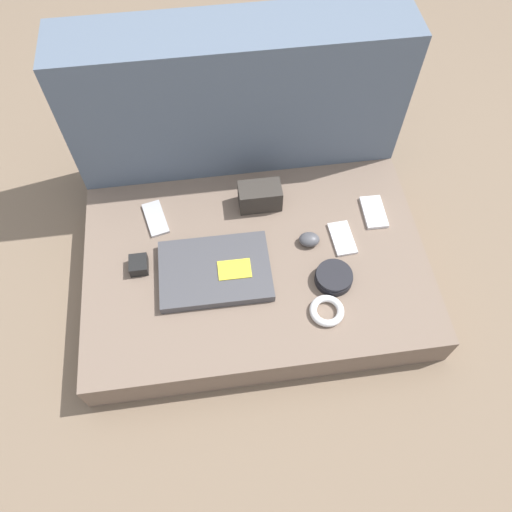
{
  "coord_description": "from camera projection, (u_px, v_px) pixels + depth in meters",
  "views": [
    {
      "loc": [
        -0.1,
        -0.72,
        1.32
      ],
      "look_at": [
        0.0,
        0.0,
        0.14
      ],
      "focal_mm": 35.0,
      "sensor_mm": 36.0,
      "label": 1
    }
  ],
  "objects": [
    {
      "name": "laptop",
      "position": [
        215.0,
        271.0,
        1.37
      ],
      "size": [
        0.31,
        0.22,
        0.03
      ],
      "rotation": [
        0.0,
        0.0,
        -0.01
      ],
      "color": "#47474C",
      "rests_on": "couch_seat"
    },
    {
      "name": "charger_brick",
      "position": [
        139.0,
        265.0,
        1.38
      ],
      "size": [
        0.05,
        0.06,
        0.03
      ],
      "color": "black",
      "rests_on": "couch_seat"
    },
    {
      "name": "ground_plane",
      "position": [
        256.0,
        280.0,
        1.5
      ],
      "size": [
        8.0,
        8.0,
        0.0
      ],
      "primitive_type": "plane",
      "color": "#7A6651"
    },
    {
      "name": "speaker_puck",
      "position": [
        334.0,
        277.0,
        1.36
      ],
      "size": [
        0.1,
        0.1,
        0.03
      ],
      "color": "black",
      "rests_on": "couch_seat"
    },
    {
      "name": "couch_seat",
      "position": [
        256.0,
        270.0,
        1.45
      ],
      "size": [
        0.96,
        0.64,
        0.12
      ],
      "color": "#7A6656",
      "rests_on": "ground_plane"
    },
    {
      "name": "phone_black",
      "position": [
        374.0,
        212.0,
        1.48
      ],
      "size": [
        0.07,
        0.12,
        0.01
      ],
      "rotation": [
        0.0,
        0.0,
        -0.02
      ],
      "color": "silver",
      "rests_on": "couch_seat"
    },
    {
      "name": "phone_silver",
      "position": [
        156.0,
        218.0,
        1.47
      ],
      "size": [
        0.08,
        0.13,
        0.01
      ],
      "rotation": [
        0.0,
        0.0,
        0.23
      ],
      "color": "#B7B7BC",
      "rests_on": "couch_seat"
    },
    {
      "name": "computer_mouse",
      "position": [
        309.0,
        239.0,
        1.42
      ],
      "size": [
        0.07,
        0.06,
        0.03
      ],
      "rotation": [
        0.0,
        0.0,
        -0.15
      ],
      "color": "#4C4C51",
      "rests_on": "couch_seat"
    },
    {
      "name": "phone_small",
      "position": [
        342.0,
        238.0,
        1.44
      ],
      "size": [
        0.07,
        0.12,
        0.01
      ],
      "rotation": [
        0.0,
        0.0,
        0.06
      ],
      "color": "silver",
      "rests_on": "couch_seat"
    },
    {
      "name": "cable_coil",
      "position": [
        327.0,
        311.0,
        1.31
      ],
      "size": [
        0.09,
        0.09,
        0.02
      ],
      "color": "white",
      "rests_on": "couch_seat"
    },
    {
      "name": "couch_backrest",
      "position": [
        237.0,
        112.0,
        1.48
      ],
      "size": [
        0.96,
        0.2,
        0.56
      ],
      "color": "slate",
      "rests_on": "ground_plane"
    },
    {
      "name": "camera_pouch",
      "position": [
        260.0,
        196.0,
        1.47
      ],
      "size": [
        0.13,
        0.07,
        0.08
      ],
      "color": "#38332D",
      "rests_on": "couch_seat"
    }
  ]
}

